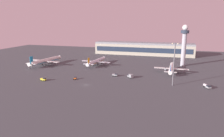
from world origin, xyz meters
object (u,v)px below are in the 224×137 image
airplane_mid_apron (171,68)px  airplane_near_gate (96,61)px  control_tower (184,43)px  fuel_truck (207,86)px  catering_truck (130,76)px  apron_light_central (174,62)px  airplane_far_stand (45,61)px  maintenance_van (115,75)px  pushback_tug (75,78)px  cargo_loader (43,79)px

airplane_mid_apron → airplane_near_gate: 75.56m
control_tower → airplane_mid_apron: control_tower is taller
airplane_mid_apron → fuel_truck: (24.29, -39.34, -2.34)m
control_tower → airplane_mid_apron: bearing=-108.4°
catering_truck → apron_light_central: size_ratio=0.19×
airplane_far_stand → maintenance_van: size_ratio=10.96×
control_tower → airplane_far_stand: bearing=-165.5°
maintenance_van → pushback_tug: (-27.38, -17.87, -0.11)m
control_tower → cargo_loader: 137.19m
airplane_near_gate → catering_truck: (43.82, -38.90, -2.32)m
airplane_mid_apron → maintenance_van: airplane_mid_apron is taller
control_tower → maintenance_van: 83.44m
catering_truck → pushback_tug: catering_truck is taller
cargo_loader → apron_light_central: bearing=102.4°
airplane_mid_apron → apron_light_central: bearing=-85.9°
cargo_loader → fuel_truck: 118.46m
airplane_mid_apron → pushback_tug: airplane_mid_apron is taller
airplane_mid_apron → fuel_truck: bearing=-56.6°
airplane_near_gate → fuel_truck: size_ratio=6.14×
airplane_far_stand → fuel_truck: bearing=-5.0°
airplane_mid_apron → pushback_tug: bearing=-146.3°
airplane_near_gate → pushback_tug: 55.55m
maintenance_van → airplane_far_stand: bearing=-105.9°
catering_truck → maintenance_van: bearing=131.4°
airplane_far_stand → fuel_truck: 154.15m
control_tower → catering_truck: size_ratio=7.14×
airplane_mid_apron → cargo_loader: 108.15m
airplane_far_stand → pushback_tug: 68.09m
airplane_far_stand → airplane_mid_apron: 125.58m
cargo_loader → apron_light_central: 97.26m
airplane_far_stand → catering_truck: 97.83m
catering_truck → apron_light_central: bearing=-62.5°
maintenance_van → pushback_tug: maintenance_van is taller
control_tower → catering_truck: bearing=-124.7°
airplane_near_gate → apron_light_central: 92.62m
control_tower → apron_light_central: control_tower is taller
control_tower → airplane_far_stand: 141.96m
airplane_near_gate → cargo_loader: 68.24m
control_tower → catering_truck: (-41.63, -60.10, -22.04)m
airplane_near_gate → apron_light_central: size_ratio=1.33×
cargo_loader → airplane_mid_apron: bearing=124.0°
control_tower → airplane_near_gate: bearing=-166.1°
airplane_mid_apron → airplane_near_gate: bearing=173.6°
pushback_tug → airplane_near_gate: bearing=86.2°
airplane_far_stand → maintenance_van: bearing=-7.6°
control_tower → apron_light_central: size_ratio=1.36×
fuel_truck → apron_light_central: 27.51m
pushback_tug → maintenance_van: bearing=26.1°
apron_light_central → fuel_truck: bearing=1.4°
maintenance_van → pushback_tug: size_ratio=1.27×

